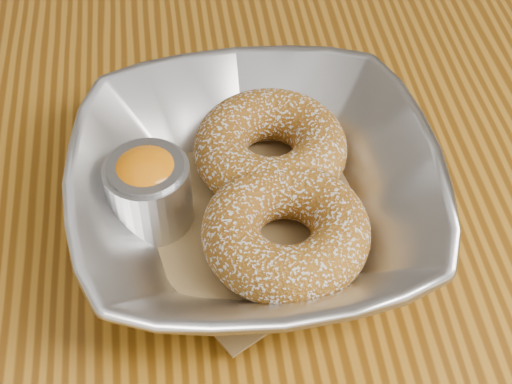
{
  "coord_description": "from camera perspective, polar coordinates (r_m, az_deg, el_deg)",
  "views": [
    {
      "loc": [
        -0.1,
        -0.35,
        1.14
      ],
      "look_at": [
        -0.05,
        -0.03,
        0.78
      ],
      "focal_mm": 55.0,
      "sensor_mm": 36.0,
      "label": 1
    }
  ],
  "objects": [
    {
      "name": "table",
      "position": [
        0.6,
        4.79,
        -5.53
      ],
      "size": [
        1.2,
        0.8,
        0.75
      ],
      "color": "#8B5614",
      "rests_on": "ground_plane"
    },
    {
      "name": "serving_bowl",
      "position": [
        0.48,
        -0.0,
        -0.19
      ],
      "size": [
        0.23,
        0.23,
        0.06
      ],
      "primitive_type": "imported",
      "color": "#B8BABF",
      "rests_on": "table"
    },
    {
      "name": "parchment",
      "position": [
        0.49,
        -0.0,
        -1.63
      ],
      "size": [
        0.2,
        0.2,
        0.0
      ],
      "primitive_type": "cube",
      "rotation": [
        0.0,
        0.0,
        0.53
      ],
      "color": "olive",
      "rests_on": "table"
    },
    {
      "name": "donut_back",
      "position": [
        0.51,
        1.04,
        3.21
      ],
      "size": [
        0.11,
        0.11,
        0.04
      ],
      "primitive_type": "torus",
      "rotation": [
        0.0,
        0.0,
        -0.16
      ],
      "color": "#8E5514",
      "rests_on": "parchment"
    },
    {
      "name": "donut_front",
      "position": [
        0.46,
        2.19,
        -2.89
      ],
      "size": [
        0.11,
        0.11,
        0.04
      ],
      "primitive_type": "torus",
      "rotation": [
        0.0,
        0.0,
        -0.14
      ],
      "color": "#8E5514",
      "rests_on": "parchment"
    },
    {
      "name": "ramekin",
      "position": [
        0.48,
        -7.82,
        0.22
      ],
      "size": [
        0.05,
        0.05,
        0.05
      ],
      "color": "#B8BABF",
      "rests_on": "table"
    }
  ]
}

